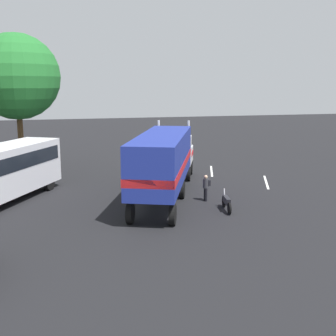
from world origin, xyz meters
name	(u,v)px	position (x,y,z in m)	size (l,w,h in m)	color
ground_plane	(175,176)	(0.00, 0.00, 0.00)	(120.00, 120.00, 0.00)	black
lane_stripe_near	(212,171)	(1.16, -3.50, 0.01)	(4.40, 0.16, 0.01)	silver
lane_stripe_mid	(266,182)	(-3.67, -5.96, 0.01)	(4.40, 0.16, 0.01)	silver
semi_truck	(165,158)	(-5.80, 2.29, 2.52)	(14.04, 7.70, 4.50)	silver
person_bystander	(206,187)	(-7.31, 0.09, 0.89)	(0.34, 0.46, 1.63)	black
motorcycle	(227,202)	(-9.52, -0.36, 0.48)	(2.09, 0.48, 1.12)	black
tree_left	(17,77)	(4.19, 11.56, 7.64)	(6.63, 6.63, 10.97)	brown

